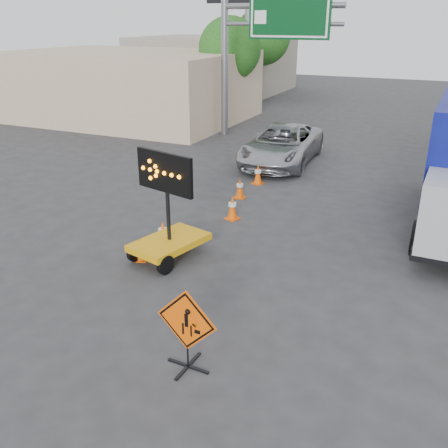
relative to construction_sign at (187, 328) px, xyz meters
The scene contains 14 objects.
ground 1.38m from the construction_sign, behind, with size 100.00×100.00×0.00m, color #2D2D30.
storefront_left_near 25.12m from the construction_sign, 126.98° to the left, with size 14.00×10.00×4.00m, color #C8AC90.
storefront_left_far 37.69m from the construction_sign, 115.30° to the left, with size 12.00×10.00×4.40m, color #A89D8C.
highway_gantry 19.30m from the construction_sign, 107.07° to the left, with size 6.18×0.38×6.90m.
tree_left_near 24.08m from the construction_sign, 112.42° to the left, with size 3.71×3.71×6.03m.
tree_left_far 31.92m from the construction_sign, 108.57° to the left, with size 4.10×4.10×6.66m.
construction_sign is the anchor object (origin of this frame).
arrow_board 4.52m from the construction_sign, 124.62° to the left, with size 1.77×2.24×2.86m.
pickup_truck 14.15m from the construction_sign, 101.98° to the left, with size 2.66×5.78×1.61m, color #A8AAB0.
cone_a 4.62m from the construction_sign, 134.25° to the left, with size 0.42×0.42×0.63m.
cone_b 5.30m from the construction_sign, 126.04° to the left, with size 0.41×0.41×0.76m.
cone_c 7.29m from the construction_sign, 107.62° to the left, with size 0.48×0.48×0.76m.
cone_d 9.30m from the construction_sign, 107.36° to the left, with size 0.37×0.37×0.73m.
cone_e 11.02m from the construction_sign, 104.65° to the left, with size 0.46×0.46×0.76m.
Camera 1 is at (4.78, -6.46, 5.85)m, focal length 40.00 mm.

